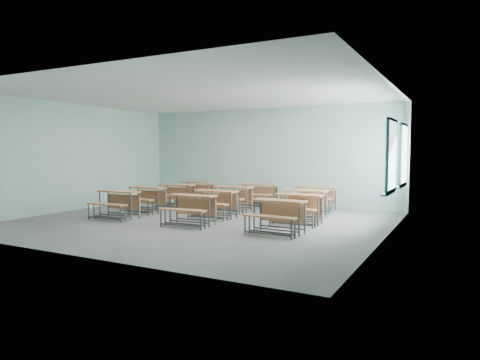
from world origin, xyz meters
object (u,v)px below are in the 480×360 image
object	(u,v)px
desk_unit_r3c2	(316,195)
desk_unit_r0c1	(190,205)
desk_unit_r3c0	(195,189)
desk_unit_r0c0	(116,200)
desk_unit_r2c0	(175,192)
desk_unit_r2c2	(304,199)
desk_unit_r1c2	(297,204)
desk_unit_r3c1	(258,191)
desk_unit_r1c0	(145,195)
desk_unit_r1c1	(214,200)
desk_unit_r2c1	(231,195)
desk_unit_r0c2	(277,211)

from	to	relation	value
desk_unit_r3c2	desk_unit_r0c1	bearing A→B (deg)	-118.47
desk_unit_r3c0	desk_unit_r0c0	bearing A→B (deg)	-90.37
desk_unit_r2c0	desk_unit_r2c2	bearing A→B (deg)	-4.30
desk_unit_r1c2	desk_unit_r3c0	size ratio (longest dim) A/B	0.99
desk_unit_r2c2	desk_unit_r3c1	distance (m)	2.48
desk_unit_r1c0	desk_unit_r2c0	world-z (taller)	same
desk_unit_r1c0	desk_unit_r2c0	size ratio (longest dim) A/B	0.98
desk_unit_r3c1	desk_unit_r3c2	world-z (taller)	same
desk_unit_r3c0	desk_unit_r3c1	world-z (taller)	same
desk_unit_r1c1	desk_unit_r2c1	distance (m)	1.32
desk_unit_r1c1	desk_unit_r3c2	xyz separation A→B (m)	(2.02, 2.45, 0.00)
desk_unit_r2c0	desk_unit_r3c2	world-z (taller)	same
desk_unit_r1c1	desk_unit_r3c1	bearing A→B (deg)	87.45
desk_unit_r0c2	desk_unit_r3c0	bearing A→B (deg)	143.41
desk_unit_r1c2	desk_unit_r3c1	distance (m)	3.40
desk_unit_r1c1	desk_unit_r3c1	size ratio (longest dim) A/B	0.97
desk_unit_r3c1	desk_unit_r3c0	bearing A→B (deg)	178.79
desk_unit_r1c0	desk_unit_r1c2	xyz separation A→B (m)	(4.64, 0.16, 0.00)
desk_unit_r0c0	desk_unit_r0c1	distance (m)	2.31
desk_unit_r0c2	desk_unit_r2c1	world-z (taller)	same
desk_unit_r0c2	desk_unit_r1c1	distance (m)	2.65
desk_unit_r3c1	desk_unit_r1c1	bearing A→B (deg)	-95.44
desk_unit_r0c1	desk_unit_r0c2	xyz separation A→B (m)	(2.26, 0.01, 0.00)
desk_unit_r1c2	desk_unit_r3c1	bearing A→B (deg)	131.07
desk_unit_r0c2	desk_unit_r2c2	size ratio (longest dim) A/B	1.03
desk_unit_r1c1	desk_unit_r2c2	bearing A→B (deg)	28.92
desk_unit_r2c0	desk_unit_r3c0	xyz separation A→B (m)	(-0.13, 1.34, 0.00)
desk_unit_r1c2	desk_unit_r0c2	bearing A→B (deg)	-89.22
desk_unit_r1c0	desk_unit_r2c0	bearing A→B (deg)	85.02
desk_unit_r1c1	desk_unit_r2c1	world-z (taller)	same
desk_unit_r0c0	desk_unit_r1c1	world-z (taller)	same
desk_unit_r1c0	desk_unit_r1c1	distance (m)	2.33
desk_unit_r1c0	desk_unit_r3c1	size ratio (longest dim) A/B	0.99
desk_unit_r0c0	desk_unit_r1c0	bearing A→B (deg)	92.81
desk_unit_r2c0	desk_unit_r3c2	xyz separation A→B (m)	(4.18, 1.28, 0.00)
desk_unit_r2c0	desk_unit_r2c2	xyz separation A→B (m)	(4.25, 0.05, 0.00)
desk_unit_r1c2	desk_unit_r2c2	size ratio (longest dim) A/B	1.00
desk_unit_r0c0	desk_unit_r3c0	size ratio (longest dim) A/B	1.00
desk_unit_r2c0	desk_unit_r2c1	xyz separation A→B (m)	(1.96, 0.13, 0.00)
desk_unit_r2c2	desk_unit_r0c2	bearing A→B (deg)	-84.32
desk_unit_r2c0	desk_unit_r3c1	distance (m)	2.65
desk_unit_r1c2	desk_unit_r3c2	xyz separation A→B (m)	(-0.29, 2.35, 0.00)
desk_unit_r0c0	desk_unit_r1c2	size ratio (longest dim) A/B	1.01
desk_unit_r0c0	desk_unit_r1c0	size ratio (longest dim) A/B	0.99
desk_unit_r1c2	desk_unit_r2c2	bearing A→B (deg)	100.56
desk_unit_r1c1	desk_unit_r3c2	world-z (taller)	same
desk_unit_r1c2	desk_unit_r1c0	bearing A→B (deg)	-178.63
desk_unit_r2c2	desk_unit_r3c0	distance (m)	4.57
desk_unit_r0c1	desk_unit_r0c2	bearing A→B (deg)	-4.24
desk_unit_r2c0	desk_unit_r1c1	bearing A→B (deg)	-33.52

